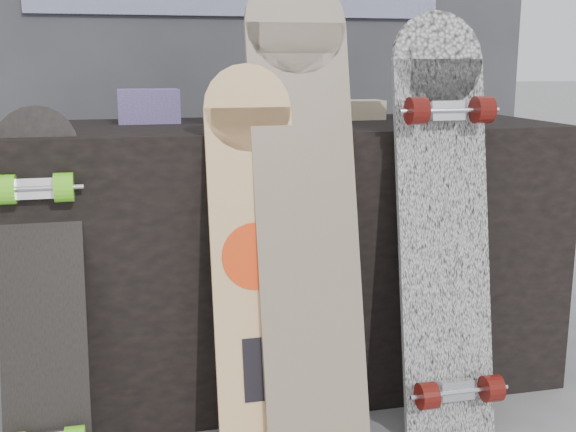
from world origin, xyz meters
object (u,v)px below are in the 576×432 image
object	(u,v)px
longboard_cascadia	(445,220)
skateboard_dark	(41,289)
longboard_celtic	(305,197)
longboard_geisha	(254,251)
vendor_table	(287,254)

from	to	relation	value
longboard_cascadia	skateboard_dark	xyz separation A→B (m)	(-1.02, 0.04, -0.13)
longboard_celtic	longboard_cascadia	distance (m)	0.37
longboard_celtic	skateboard_dark	world-z (taller)	longboard_celtic
longboard_cascadia	longboard_geisha	bearing A→B (deg)	176.93
longboard_geisha	longboard_cascadia	world-z (taller)	longboard_cascadia
longboard_celtic	longboard_cascadia	size ratio (longest dim) A/B	1.09
longboard_cascadia	skateboard_dark	bearing A→B (deg)	177.71
vendor_table	longboard_cascadia	world-z (taller)	longboard_cascadia
longboard_celtic	longboard_cascadia	bearing A→B (deg)	-7.64
vendor_table	longboard_cascadia	size ratio (longest dim) A/B	1.44
vendor_table	skateboard_dark	xyz separation A→B (m)	(-0.69, -0.36, 0.05)
vendor_table	skateboard_dark	distance (m)	0.78
vendor_table	longboard_cascadia	xyz separation A→B (m)	(0.33, -0.40, 0.18)
vendor_table	longboard_cascadia	distance (m)	0.55
longboard_geisha	longboard_celtic	world-z (taller)	longboard_celtic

